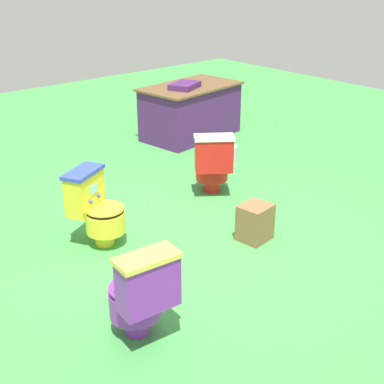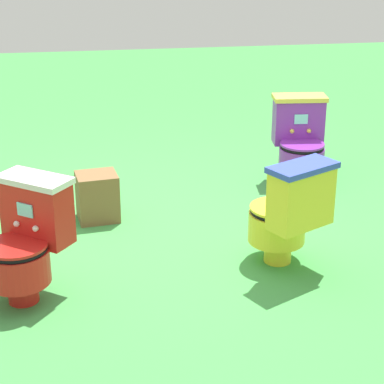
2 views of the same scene
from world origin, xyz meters
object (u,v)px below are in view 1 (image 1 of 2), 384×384
toilet_purple (141,294)px  vendor_table (190,111)px  small_crate (255,222)px  toilet_red (213,163)px  toilet_yellow (96,207)px  lemon_bucket (229,153)px

toilet_purple → vendor_table: (3.32, 3.34, 0.02)m
vendor_table → toilet_purple: bearing=-134.8°
vendor_table → small_crate: 3.29m
toilet_red → toilet_purple: 2.62m
toilet_purple → toilet_yellow: bearing=75.6°
toilet_yellow → toilet_red: same height
small_crate → toilet_purple: bearing=-163.9°
toilet_yellow → toilet_purple: (-0.51, -1.41, 0.00)m
toilet_yellow → lemon_bucket: 2.60m
toilet_red → vendor_table: vendor_table is taller
toilet_yellow → lemon_bucket: toilet_yellow is taller
toilet_yellow → toilet_red: (1.61, 0.14, 0.00)m
toilet_purple → vendor_table: size_ratio=0.47×
toilet_red → lemon_bucket: 1.09m
toilet_purple → small_crate: 1.76m
toilet_red → small_crate: toilet_red is taller
toilet_red → vendor_table: (1.20, 1.79, 0.02)m
toilet_purple → small_crate: (1.68, 0.49, -0.19)m
toilet_red → small_crate: size_ratio=2.03×
lemon_bucket → vendor_table: bearing=74.1°
vendor_table → lemon_bucket: size_ratio=5.64×
toilet_yellow → lemon_bucket: bearing=169.1°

